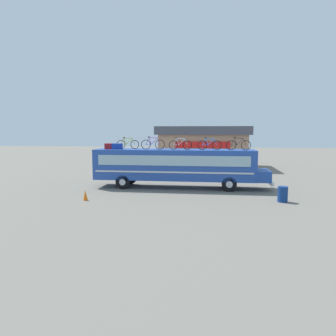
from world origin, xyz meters
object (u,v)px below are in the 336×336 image
(rooftop_bicycle_4, at_px, (209,145))
(traffic_cone, at_px, (85,195))
(rooftop_bicycle_5, at_px, (238,145))
(rooftop_bicycle_1, at_px, (128,144))
(trash_bin, at_px, (283,194))
(luggage_bag_2, at_px, (117,146))
(rooftop_bicycle_2, at_px, (153,144))
(bus, at_px, (177,165))
(rooftop_bicycle_3, at_px, (180,145))
(luggage_bag_1, at_px, (109,146))

(rooftop_bicycle_4, bearing_deg, traffic_cone, -147.52)
(rooftop_bicycle_5, bearing_deg, rooftop_bicycle_1, 175.70)
(rooftop_bicycle_4, relative_size, trash_bin, 1.83)
(rooftop_bicycle_1, distance_m, rooftop_bicycle_4, 6.26)
(luggage_bag_2, relative_size, rooftop_bicycle_5, 0.43)
(rooftop_bicycle_5, distance_m, trash_bin, 5.18)
(rooftop_bicycle_2, xyz_separation_m, trash_bin, (8.62, -3.71, -2.82))
(rooftop_bicycle_5, bearing_deg, bus, 175.20)
(bus, bearing_deg, trash_bin, -30.26)
(rooftop_bicycle_1, xyz_separation_m, rooftop_bicycle_4, (6.23, -0.60, 0.00))
(bus, height_order, traffic_cone, bus)
(bus, bearing_deg, rooftop_bicycle_2, -170.27)
(rooftop_bicycle_3, distance_m, trash_bin, 8.05)
(rooftop_bicycle_4, bearing_deg, trash_bin, -39.47)
(rooftop_bicycle_2, bearing_deg, rooftop_bicycle_4, -0.72)
(rooftop_bicycle_1, bearing_deg, rooftop_bicycle_5, -4.30)
(trash_bin, bearing_deg, traffic_cone, -174.55)
(luggage_bag_1, xyz_separation_m, rooftop_bicycle_2, (3.38, -0.00, 0.18))
(rooftop_bicycle_1, bearing_deg, luggage_bag_1, -157.70)
(luggage_bag_1, xyz_separation_m, rooftop_bicycle_5, (9.62, -0.08, 0.17))
(bus, bearing_deg, rooftop_bicycle_4, -8.24)
(rooftop_bicycle_4, bearing_deg, rooftop_bicycle_1, 174.51)
(luggage_bag_1, distance_m, traffic_cone, 5.60)
(rooftop_bicycle_3, height_order, traffic_cone, rooftop_bicycle_3)
(traffic_cone, bearing_deg, rooftop_bicycle_4, 32.48)
(rooftop_bicycle_5, bearing_deg, rooftop_bicycle_4, 179.30)
(rooftop_bicycle_3, bearing_deg, trash_bin, -29.50)
(bus, relative_size, rooftop_bicycle_1, 7.41)
(rooftop_bicycle_3, bearing_deg, rooftop_bicycle_4, -1.61)
(rooftop_bicycle_4, xyz_separation_m, rooftop_bicycle_5, (2.06, -0.03, 0.01))
(luggage_bag_1, bearing_deg, rooftop_bicycle_3, 0.05)
(rooftop_bicycle_3, distance_m, traffic_cone, 7.85)
(rooftop_bicycle_2, bearing_deg, rooftop_bicycle_1, 165.10)
(luggage_bag_2, height_order, traffic_cone, luggage_bag_2)
(luggage_bag_1, bearing_deg, rooftop_bicycle_4, -0.42)
(luggage_bag_2, bearing_deg, rooftop_bicycle_3, 0.57)
(luggage_bag_2, relative_size, rooftop_bicycle_2, 0.42)
(rooftop_bicycle_4, xyz_separation_m, trash_bin, (4.44, -3.66, -2.80))
(traffic_cone, bearing_deg, luggage_bag_2, 82.33)
(rooftop_bicycle_1, relative_size, rooftop_bicycle_5, 1.01)
(luggage_bag_2, bearing_deg, luggage_bag_1, 176.33)
(rooftop_bicycle_1, distance_m, traffic_cone, 6.29)
(rooftop_bicycle_4, bearing_deg, bus, 171.76)
(bus, relative_size, rooftop_bicycle_5, 7.50)
(rooftop_bicycle_1, distance_m, rooftop_bicycle_3, 4.14)
(rooftop_bicycle_1, bearing_deg, luggage_bag_2, -138.66)
(rooftop_bicycle_5, relative_size, trash_bin, 1.85)
(luggage_bag_1, height_order, traffic_cone, luggage_bag_1)
(rooftop_bicycle_3, bearing_deg, luggage_bag_2, -179.43)
(bus, relative_size, luggage_bag_1, 22.76)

